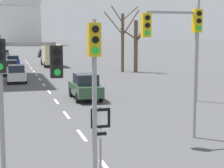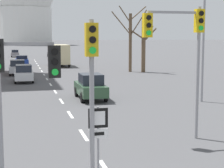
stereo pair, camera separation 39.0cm
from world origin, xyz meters
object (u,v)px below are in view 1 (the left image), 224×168
(sedan_distant_centre, at_px, (85,87))
(traffic_signal_near_left, at_px, (21,73))
(sedan_near_right, at_px, (43,53))
(sedan_far_left, at_px, (13,60))
(sedan_near_left, at_px, (5,53))
(sedan_mid_centre, at_px, (16,74))
(sedan_far_right, at_px, (10,67))
(traffic_signal_near_right, at_px, (180,39))
(street_lamp_right, at_px, (193,26))
(delivery_truck, at_px, (51,55))
(route_sign_post, at_px, (101,131))
(traffic_signal_centre_tall, at_px, (94,70))

(sedan_distant_centre, bearing_deg, traffic_signal_near_left, -108.61)
(sedan_near_right, relative_size, sedan_far_left, 0.90)
(sedan_near_left, xyz_separation_m, sedan_mid_centre, (1.23, -44.92, 0.05))
(sedan_near_right, height_order, sedan_far_right, sedan_far_right)
(traffic_signal_near_right, relative_size, street_lamp_right, 0.68)
(delivery_truck, bearing_deg, sedan_mid_centre, -106.26)
(sedan_far_left, bearing_deg, traffic_signal_near_right, -81.81)
(sedan_far_right, bearing_deg, traffic_signal_near_right, -77.11)
(sedan_mid_centre, bearing_deg, route_sign_post, -85.83)
(sedan_far_right, bearing_deg, traffic_signal_near_left, -89.62)
(traffic_signal_near_right, relative_size, sedan_far_right, 1.24)
(traffic_signal_near_left, height_order, street_lamp_right, street_lamp_right)
(sedan_near_left, bearing_deg, street_lamp_right, -78.20)
(sedan_mid_centre, bearing_deg, sedan_far_right, 94.69)
(street_lamp_right, height_order, sedan_distant_centre, street_lamp_right)
(traffic_signal_near_right, height_order, traffic_signal_near_left, traffic_signal_near_right)
(sedan_far_right, bearing_deg, sedan_far_left, 87.57)
(route_sign_post, relative_size, street_lamp_right, 0.28)
(sedan_mid_centre, bearing_deg, sedan_near_right, 81.64)
(route_sign_post, relative_size, sedan_mid_centre, 0.53)
(street_lamp_right, distance_m, sedan_far_left, 36.68)
(sedan_near_left, relative_size, delivery_truck, 0.54)
(sedan_far_right, relative_size, sedan_distant_centre, 1.06)
(traffic_signal_near_right, bearing_deg, delivery_truck, 91.19)
(traffic_signal_centre_tall, height_order, sedan_far_left, traffic_signal_centre_tall)
(traffic_signal_centre_tall, xyz_separation_m, sedan_far_left, (-1.69, 46.67, -2.59))
(street_lamp_right, distance_m, sedan_distant_centre, 8.34)
(route_sign_post, height_order, delivery_truck, delivery_truck)
(street_lamp_right, distance_m, sedan_near_right, 57.34)
(sedan_far_right, bearing_deg, sedan_near_left, 90.97)
(traffic_signal_centre_tall, bearing_deg, sedan_far_left, 92.08)
(street_lamp_right, bearing_deg, traffic_signal_near_right, -120.87)
(traffic_signal_centre_tall, xyz_separation_m, traffic_signal_near_right, (4.49, 3.73, 0.86))
(street_lamp_right, bearing_deg, route_sign_post, -127.90)
(traffic_signal_near_left, xyz_separation_m, sedan_mid_centre, (0.38, 25.41, -2.49))
(sedan_near_left, distance_m, sedan_mid_centre, 44.94)
(sedan_distant_centre, bearing_deg, sedan_far_left, 97.84)
(traffic_signal_near_left, xyz_separation_m, sedan_near_left, (-0.85, 70.34, -2.55))
(traffic_signal_near_right, xyz_separation_m, sedan_near_right, (0.16, 65.23, -3.46))
(traffic_signal_near_right, height_order, sedan_distant_centre, traffic_signal_near_right)
(traffic_signal_centre_tall, bearing_deg, traffic_signal_near_left, 163.86)
(street_lamp_right, height_order, sedan_far_left, street_lamp_right)
(route_sign_post, xyz_separation_m, sedan_distant_centre, (2.49, 14.56, -0.65))
(traffic_signal_centre_tall, height_order, sedan_near_left, traffic_signal_centre_tall)
(sedan_near_left, distance_m, sedan_far_left, 24.29)
(sedan_distant_centre, distance_m, delivery_truck, 29.55)
(traffic_signal_near_right, relative_size, sedan_near_left, 1.45)
(sedan_near_left, bearing_deg, traffic_signal_near_right, -83.72)
(sedan_near_right, bearing_deg, sedan_far_left, -105.88)
(sedan_far_right, bearing_deg, traffic_signal_centre_tall, -86.10)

